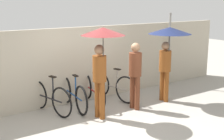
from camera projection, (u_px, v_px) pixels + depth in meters
name	position (u px, v px, depth m)	size (l,w,h in m)	color
ground_plane	(116.00, 124.00, 7.04)	(30.00, 30.00, 0.00)	#9E998E
back_wall	(74.00, 65.00, 8.40)	(11.00, 0.12, 2.04)	#B2A893
parked_bicycle_0	(49.00, 98.00, 7.67)	(0.53, 1.68, 0.97)	black
parked_bicycle_1	(73.00, 94.00, 7.97)	(0.44, 1.82, 1.07)	black
parked_bicycle_2	(93.00, 90.00, 8.36)	(0.52, 1.72, 1.02)	black
parked_bicycle_3	(112.00, 86.00, 8.70)	(0.56, 1.73, 1.05)	black
pedestrian_leading	(102.00, 48.00, 6.98)	(0.99, 0.99, 2.15)	brown
pedestrian_center	(135.00, 71.00, 7.82)	(0.32, 0.32, 1.71)	brown
pedestrian_trailing	(168.00, 42.00, 8.23)	(1.12, 1.12, 2.05)	brown
awning_pole	(169.00, 50.00, 10.05)	(0.07, 0.07, 2.36)	gray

